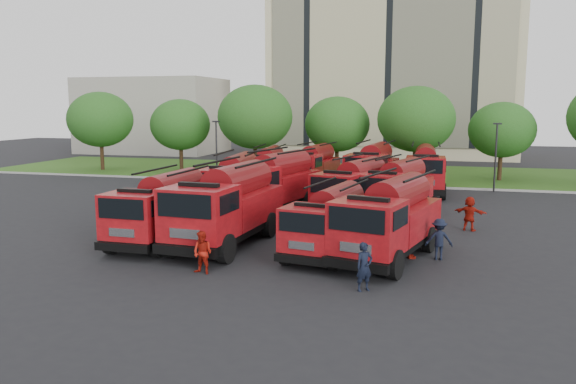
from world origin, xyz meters
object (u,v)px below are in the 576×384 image
object	(u,v)px
fire_truck_5	(273,183)
fire_truck_9	(313,166)
firefighter_1	(203,274)
fire_truck_4	(235,183)
firefighter_2	(410,258)
fire_truck_3	(389,219)
firefighter_3	(438,259)
fire_truck_7	(396,188)
fire_truck_11	(425,170)
firefighter_4	(186,222)
fire_truck_6	(355,188)
fire_truck_1	(227,206)
firefighter_0	(364,291)
fire_truck_2	(330,221)
fire_truck_10	(373,168)
firefighter_5	(469,230)
fire_truck_8	(268,168)
fire_truck_0	(163,208)

from	to	relation	value
fire_truck_5	fire_truck_9	size ratio (longest dim) A/B	1.11
fire_truck_9	firefighter_1	xyz separation A→B (m)	(0.85, -23.73, -1.65)
fire_truck_4	firefighter_2	bearing A→B (deg)	-43.68
fire_truck_3	firefighter_3	distance (m)	2.66
fire_truck_9	firefighter_2	world-z (taller)	fire_truck_9
fire_truck_5	firefighter_1	distance (m)	12.43
fire_truck_5	fire_truck_7	world-z (taller)	fire_truck_5
fire_truck_7	fire_truck_11	bearing A→B (deg)	96.51
firefighter_2	firefighter_4	distance (m)	13.09
fire_truck_6	firefighter_2	size ratio (longest dim) A/B	4.03
fire_truck_1	firefighter_0	world-z (taller)	fire_truck_1
fire_truck_1	firefighter_0	size ratio (longest dim) A/B	4.77
fire_truck_1	fire_truck_2	distance (m)	4.88
fire_truck_3	fire_truck_10	size ratio (longest dim) A/B	0.96
fire_truck_1	fire_truck_5	distance (m)	7.75
fire_truck_10	fire_truck_4	bearing A→B (deg)	-123.01
fire_truck_2	fire_truck_5	bearing A→B (deg)	130.54
fire_truck_2	firefighter_3	xyz separation A→B (m)	(4.56, 0.29, -1.45)
fire_truck_3	fire_truck_9	distance (m)	21.10
fire_truck_7	firefighter_2	size ratio (longest dim) A/B	4.00
fire_truck_6	firefighter_5	world-z (taller)	fire_truck_6
firefighter_1	firefighter_4	world-z (taller)	firefighter_4
fire_truck_1	firefighter_5	bearing A→B (deg)	32.75
fire_truck_6	fire_truck_11	world-z (taller)	fire_truck_11
fire_truck_7	fire_truck_8	bearing A→B (deg)	154.25
fire_truck_4	fire_truck_11	size ratio (longest dim) A/B	1.00
firefighter_2	firefighter_5	bearing A→B (deg)	-44.33
fire_truck_2	fire_truck_11	size ratio (longest dim) A/B	0.86
fire_truck_5	fire_truck_11	size ratio (longest dim) A/B	1.09
firefighter_0	firefighter_2	world-z (taller)	firefighter_2
fire_truck_2	fire_truck_4	size ratio (longest dim) A/B	0.86
fire_truck_11	firefighter_5	distance (m)	12.49
fire_truck_5	fire_truck_7	xyz separation A→B (m)	(7.10, 1.09, -0.18)
fire_truck_9	fire_truck_8	bearing A→B (deg)	-153.74
fire_truck_1	fire_truck_2	world-z (taller)	fire_truck_1
firefighter_4	fire_truck_9	bearing A→B (deg)	-54.65
fire_truck_6	fire_truck_11	size ratio (longest dim) A/B	0.98
firefighter_3	firefighter_1	bearing A→B (deg)	21.33
fire_truck_1	firefighter_4	xyz separation A→B (m)	(-4.06, 4.18, -1.83)
fire_truck_0	fire_truck_4	world-z (taller)	fire_truck_4
fire_truck_6	fire_truck_8	size ratio (longest dim) A/B	1.07
fire_truck_3	fire_truck_5	distance (m)	11.12
fire_truck_0	fire_truck_6	bearing A→B (deg)	48.85
fire_truck_4	fire_truck_10	world-z (taller)	fire_truck_10
fire_truck_2	fire_truck_11	bearing A→B (deg)	88.56
fire_truck_5	fire_truck_8	bearing A→B (deg)	121.58
fire_truck_3	fire_truck_7	xyz separation A→B (m)	(-0.35, 9.35, -0.06)
firefighter_2	fire_truck_5	bearing A→B (deg)	25.21
fire_truck_9	firefighter_4	xyz separation A→B (m)	(-3.93, -15.03, -1.65)
fire_truck_1	firefighter_1	xyz separation A→B (m)	(0.72, -4.52, -1.83)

